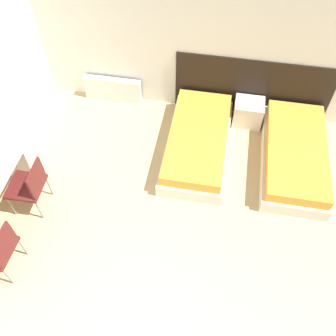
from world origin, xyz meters
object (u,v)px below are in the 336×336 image
Objects in this scene: nightstand at (248,112)px; chair_near_laptop at (29,185)px; bed_near_window at (198,142)px; bed_near_door at (294,155)px.

chair_near_laptop is at bearing -142.11° from nightstand.
bed_near_door is at bearing 0.00° from bed_near_window.
bed_near_window and bed_near_door have the same top height.
bed_near_window is 2.27× the size of chair_near_laptop.
nightstand is at bearing 46.61° from bed_near_window.
chair_near_laptop is (-3.64, -1.45, 0.31)m from bed_near_door.
bed_near_window is 1.00× the size of bed_near_door.
bed_near_window is 4.15× the size of nightstand.
bed_near_window is 2.60m from chair_near_laptop.
bed_near_window is at bearing -133.39° from nightstand.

